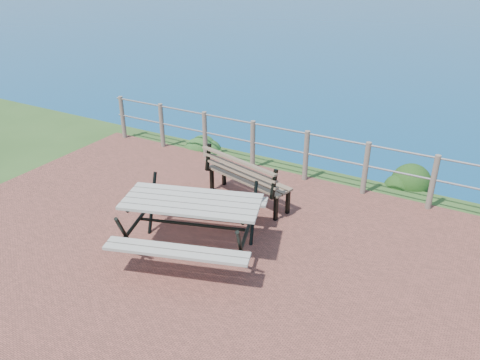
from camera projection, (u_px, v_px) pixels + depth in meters
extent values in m
cube|color=brown|center=(212.00, 273.00, 6.52)|extent=(10.00, 7.00, 0.12)
cylinder|color=#6B5B4C|center=(123.00, 117.00, 10.93)|extent=(0.10, 0.10, 1.00)
cylinder|color=#6B5B4C|center=(162.00, 126.00, 10.42)|extent=(0.10, 0.10, 1.00)
cylinder|color=#6B5B4C|center=(205.00, 135.00, 9.92)|extent=(0.10, 0.10, 1.00)
cylinder|color=#6B5B4C|center=(253.00, 145.00, 9.41)|extent=(0.10, 0.10, 1.00)
cylinder|color=#6B5B4C|center=(306.00, 156.00, 8.91)|extent=(0.10, 0.10, 1.00)
cylinder|color=#6B5B4C|center=(366.00, 168.00, 8.40)|extent=(0.10, 0.10, 1.00)
cylinder|color=#6B5B4C|center=(433.00, 182.00, 7.89)|extent=(0.10, 0.10, 1.00)
cylinder|color=slate|center=(307.00, 134.00, 8.71)|extent=(9.40, 0.04, 0.04)
cylinder|color=slate|center=(306.00, 153.00, 8.88)|extent=(9.40, 0.04, 0.04)
cube|color=#A19D90|center=(192.00, 202.00, 6.67)|extent=(2.11, 1.38, 0.04)
cube|color=#A19D90|center=(193.00, 221.00, 6.81)|extent=(1.95, 0.88, 0.04)
cube|color=#A19D90|center=(193.00, 221.00, 6.81)|extent=(1.95, 0.88, 0.04)
cylinder|color=black|center=(193.00, 224.00, 6.84)|extent=(1.62, 0.57, 0.05)
cube|color=brown|center=(248.00, 178.00, 8.14)|extent=(1.72, 0.83, 0.04)
cube|color=brown|center=(248.00, 163.00, 8.01)|extent=(1.65, 0.55, 0.38)
cube|color=black|center=(248.00, 189.00, 8.25)|extent=(0.07, 0.07, 0.46)
cube|color=black|center=(248.00, 189.00, 8.25)|extent=(0.07, 0.07, 0.46)
cube|color=black|center=(248.00, 189.00, 8.25)|extent=(0.07, 0.07, 0.46)
cube|color=black|center=(248.00, 189.00, 8.25)|extent=(0.07, 0.07, 0.46)
ellipsoid|color=#1D4D1E|center=(203.00, 149.00, 10.56)|extent=(0.67, 0.67, 0.37)
ellipsoid|color=#1B4013|center=(406.00, 182.00, 9.05)|extent=(0.82, 0.82, 0.58)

